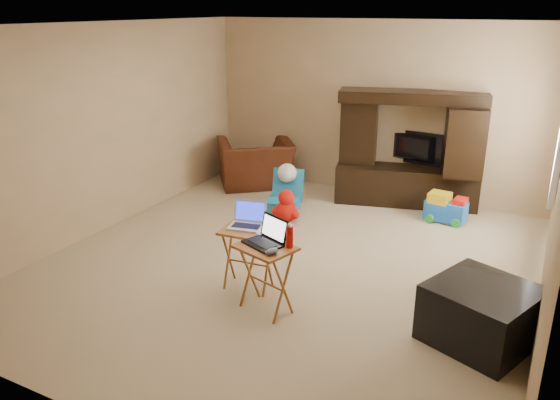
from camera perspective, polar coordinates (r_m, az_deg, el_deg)
The scene contains 20 objects.
floor at distance 6.04m, azimuth 0.88°, elevation -6.60°, with size 5.50×5.50×0.00m, color tan.
ceiling at distance 5.41m, azimuth 1.02°, elevation 17.86°, with size 5.50×5.50×0.00m, color silver.
wall_back at distance 8.10m, azimuth 9.75°, elevation 9.29°, with size 5.00×5.00×0.00m, color tan.
wall_front at distance 3.49m, azimuth -19.66°, elevation -5.59°, with size 5.00×5.00×0.00m, color tan.
wall_left at distance 7.04m, azimuth -17.75°, elevation 7.10°, with size 5.50×5.50×0.00m, color tan.
wall_right at distance 5.06m, azimuth 27.23°, elevation 1.10°, with size 5.50×5.50×0.00m, color tan.
entertainment_center at distance 7.77m, azimuth 13.28°, elevation 5.20°, with size 1.95×0.49×1.60m, color black.
television at distance 7.96m, azimuth 13.61°, elevation 5.26°, with size 0.81×0.11×0.47m, color black.
recliner at distance 8.50m, azimuth -2.57°, elevation 3.88°, with size 1.10×0.96×0.72m, color #4D2010.
child_rocker at distance 7.43m, azimuth 0.29°, elevation 0.94°, with size 0.42×0.49×0.57m, color #1A678F, non-canonical shape.
plush_toy at distance 7.06m, azimuth 0.67°, elevation -0.62°, with size 0.40×0.33×0.44m, color red, non-canonical shape.
push_toy at distance 7.41m, azimuth 16.96°, elevation -0.75°, with size 0.52×0.37×0.39m, color blue, non-canonical shape.
ottoman at distance 4.93m, azimuth 20.29°, elevation -11.10°, with size 0.78×0.78×0.50m, color black.
tray_table_left at distance 5.41m, azimuth -3.37°, elevation -6.16°, with size 0.49×0.39×0.63m, color #A96329.
tray_table_right at distance 5.02m, azimuth -1.49°, elevation -8.21°, with size 0.50×0.40×0.65m, color #AB5729.
laptop_left at distance 5.28m, azimuth -3.58°, elevation -1.70°, with size 0.33×0.27×0.24m, color #B8B8BD.
laptop_right at distance 4.87m, azimuth -1.84°, elevation -3.40°, with size 0.34×0.28×0.24m, color black.
mouse_left at distance 5.13m, azimuth -2.01°, elevation -3.45°, with size 0.08×0.13×0.05m, color white.
mouse_right at distance 4.72m, azimuth -0.84°, elevation -5.41°, with size 0.08×0.13×0.05m, color #3B3A3F.
water_bottle at distance 4.82m, azimuth 1.01°, elevation -3.89°, with size 0.06×0.06×0.20m, color #B90E0B.
Camera 1 is at (2.40, -4.85, 2.67)m, focal length 35.00 mm.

